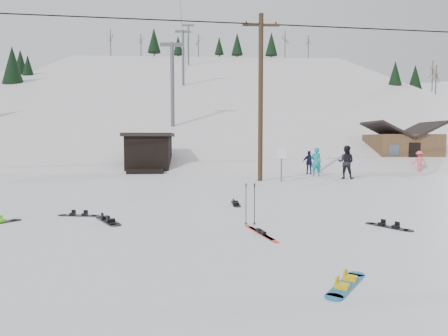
{
  "coord_description": "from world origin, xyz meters",
  "views": [
    {
      "loc": [
        -1.08,
        -7.73,
        2.23
      ],
      "look_at": [
        -0.48,
        4.17,
        1.4
      ],
      "focal_mm": 32.0,
      "sensor_mm": 36.0,
      "label": 1
    }
  ],
  "objects_px": {
    "utility_pole": "(261,95)",
    "cabin": "(402,149)",
    "hero_snowboard": "(346,284)",
    "hero_skis": "(261,233)"
  },
  "relations": [
    {
      "from": "utility_pole",
      "to": "cabin",
      "type": "bearing_deg",
      "value": 37.56
    },
    {
      "from": "hero_snowboard",
      "to": "hero_skis",
      "type": "xyz_separation_m",
      "value": [
        -0.83,
        3.45,
        0.0
      ]
    },
    {
      "from": "cabin",
      "to": "hero_snowboard",
      "type": "distance_m",
      "value": 29.39
    },
    {
      "from": "cabin",
      "to": "hero_skis",
      "type": "height_order",
      "value": "cabin"
    },
    {
      "from": "hero_snowboard",
      "to": "hero_skis",
      "type": "bearing_deg",
      "value": 50.03
    },
    {
      "from": "hero_skis",
      "to": "utility_pole",
      "type": "bearing_deg",
      "value": 67.0
    },
    {
      "from": "hero_snowboard",
      "to": "hero_skis",
      "type": "height_order",
      "value": "hero_snowboard"
    },
    {
      "from": "hero_skis",
      "to": "hero_snowboard",
      "type": "bearing_deg",
      "value": -91.58
    },
    {
      "from": "utility_pole",
      "to": "cabin",
      "type": "xyz_separation_m",
      "value": [
        13.0,
        10.0,
        -3.2
      ]
    },
    {
      "from": "cabin",
      "to": "hero_skis",
      "type": "xyz_separation_m",
      "value": [
        -14.73,
        -22.4,
        -1.46
      ]
    }
  ]
}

